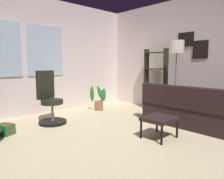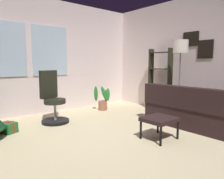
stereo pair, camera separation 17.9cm
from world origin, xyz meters
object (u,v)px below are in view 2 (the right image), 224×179
(bookshelf, at_px, (160,84))
(floor_lamp, at_px, (180,53))
(office_chair, at_px, (53,103))
(potted_plant, at_px, (103,99))
(gift_box_green, at_px, (8,128))
(couch, at_px, (201,112))
(footstool, at_px, (159,120))

(bookshelf, height_order, floor_lamp, floor_lamp)
(office_chair, relative_size, potted_plant, 1.64)
(gift_box_green, relative_size, floor_lamp, 0.19)
(gift_box_green, distance_m, bookshelf, 3.65)
(couch, height_order, office_chair, office_chair)
(gift_box_green, bearing_deg, office_chair, 7.10)
(couch, bearing_deg, potted_plant, 103.98)
(floor_lamp, bearing_deg, bookshelf, 67.38)
(couch, relative_size, footstool, 3.50)
(office_chair, relative_size, floor_lamp, 0.63)
(footstool, xyz_separation_m, potted_plant, (0.62, 2.29, -0.03))
(floor_lamp, height_order, potted_plant, floor_lamp)
(footstool, bearing_deg, couch, -4.22)
(office_chair, height_order, potted_plant, office_chair)
(footstool, distance_m, bookshelf, 2.22)
(couch, bearing_deg, gift_box_green, 146.09)
(gift_box_green, distance_m, floor_lamp, 3.76)
(couch, distance_m, office_chair, 3.00)
(bookshelf, relative_size, potted_plant, 2.42)
(footstool, height_order, floor_lamp, floor_lamp)
(couch, height_order, gift_box_green, couch)
(couch, distance_m, gift_box_green, 3.64)
(office_chair, distance_m, bookshelf, 2.74)
(footstool, bearing_deg, office_chair, 113.43)
(couch, xyz_separation_m, floor_lamp, (0.21, 0.63, 1.16))
(couch, distance_m, bookshelf, 1.56)
(office_chair, bearing_deg, floor_lamp, -33.17)
(gift_box_green, xyz_separation_m, floor_lamp, (3.22, -1.39, 1.35))
(gift_box_green, height_order, office_chair, office_chair)
(bookshelf, bearing_deg, gift_box_green, 170.12)
(bookshelf, height_order, potted_plant, bookshelf)
(footstool, xyz_separation_m, office_chair, (-0.89, 2.05, 0.11))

